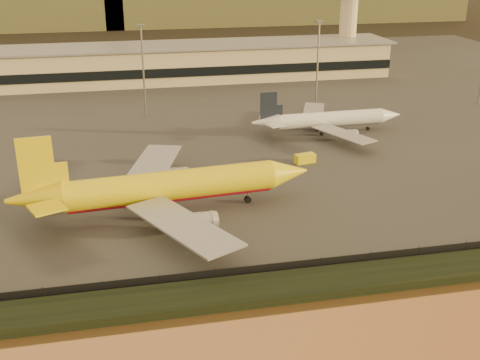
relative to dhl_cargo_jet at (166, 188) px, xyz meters
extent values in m
plane|color=black|center=(10.47, -13.01, -5.10)|extent=(900.00, 900.00, 0.00)
cube|color=black|center=(10.47, -30.01, -4.40)|extent=(320.00, 7.00, 1.40)
cube|color=#2D2D2D|center=(10.47, 81.99, -5.00)|extent=(320.00, 220.00, 0.20)
cube|color=black|center=(10.47, -26.01, -3.80)|extent=(300.00, 0.05, 2.20)
cube|color=#C9BA8C|center=(10.47, 111.99, 1.10)|extent=(160.00, 22.00, 12.00)
cube|color=black|center=(10.47, 100.79, 0.10)|extent=(160.00, 0.60, 3.00)
cube|color=gray|center=(10.47, 111.99, 7.40)|extent=(164.00, 24.00, 0.60)
cylinder|color=#C9BA8C|center=(80.47, 117.99, 10.10)|extent=(6.40, 6.40, 30.00)
cylinder|color=slate|center=(0.47, 66.99, 7.60)|extent=(0.50, 0.50, 25.00)
cube|color=slate|center=(0.47, 66.99, 20.30)|extent=(2.20, 2.20, 0.40)
cylinder|color=slate|center=(50.47, 64.99, 7.60)|extent=(0.50, 0.50, 25.00)
cube|color=slate|center=(50.47, 64.99, 20.30)|extent=(2.20, 2.20, 0.40)
cylinder|color=#DCC40B|center=(1.00, 0.09, 0.30)|extent=(38.23, 8.72, 5.47)
cylinder|color=red|center=(1.00, 0.09, -0.66)|extent=(37.08, 7.43, 4.27)
cone|color=#DCC40B|center=(23.55, 2.04, 0.30)|extent=(7.81, 6.09, 5.47)
cone|color=#DCC40B|center=(-22.60, -1.96, 0.71)|extent=(9.91, 6.27, 5.47)
cube|color=#DCC40B|center=(-21.55, -1.86, 6.73)|extent=(5.81, 0.94, 9.58)
cube|color=#DCC40B|center=(-20.97, 3.68, 1.12)|extent=(6.30, 6.26, 0.33)
cube|color=#DCC40B|center=(-20.03, -7.23, 1.12)|extent=(6.87, 6.84, 0.33)
cube|color=gray|center=(-1.31, 14.52, -0.66)|extent=(13.99, 24.81, 0.33)
cylinder|color=gray|center=(1.62, 11.21, -2.17)|extent=(6.55, 3.54, 3.01)
cube|color=gray|center=(1.21, -14.53, -0.66)|extent=(17.30, 24.46, 0.33)
cylinder|color=gray|center=(3.52, -10.76, -2.17)|extent=(6.55, 3.54, 3.01)
cylinder|color=black|center=(15.42, 1.33, -4.30)|extent=(1.28, 1.06, 1.20)
cylinder|color=slate|center=(15.42, 1.33, -3.67)|extent=(0.21, 0.21, 2.46)
cylinder|color=black|center=(-2.72, -2.71, -4.30)|extent=(1.28, 1.06, 1.20)
cylinder|color=slate|center=(-2.72, -2.71, -3.67)|extent=(0.21, 0.21, 2.46)
cylinder|color=black|center=(-3.15, 2.20, -4.30)|extent=(1.28, 1.06, 1.20)
cylinder|color=slate|center=(-3.15, 2.20, -3.67)|extent=(0.21, 0.21, 2.46)
cylinder|color=silver|center=(46.08, 40.50, -1.23)|extent=(27.94, 4.37, 3.87)
cylinder|color=gray|center=(46.08, 40.50, -1.90)|extent=(27.15, 3.50, 3.02)
cone|color=silver|center=(62.72, 40.79, -1.23)|extent=(5.49, 3.97, 3.87)
cone|color=silver|center=(28.66, 40.19, -0.94)|extent=(7.04, 4.00, 3.87)
cube|color=black|center=(29.43, 40.20, 3.32)|extent=(4.26, 0.39, 6.77)
cube|color=silver|center=(30.14, 44.08, -0.65)|extent=(4.78, 4.65, 0.23)
cube|color=silver|center=(30.28, 36.34, -0.65)|extent=(4.86, 4.74, 0.23)
cube|color=gray|center=(45.11, 51.13, -1.90)|extent=(11.30, 18.21, 0.23)
cylinder|color=gray|center=(47.10, 48.55, -2.97)|extent=(4.68, 2.21, 2.13)
cube|color=gray|center=(45.49, 29.84, -1.90)|extent=(11.80, 18.15, 0.23)
cylinder|color=gray|center=(47.38, 32.49, -2.97)|extent=(4.68, 2.21, 2.13)
cylinder|color=black|center=(56.72, 40.69, -4.48)|extent=(0.86, 0.69, 0.85)
cylinder|color=slate|center=(56.72, 40.69, -4.03)|extent=(0.20, 0.20, 1.74)
cylinder|color=black|center=(43.21, 38.70, -4.48)|extent=(0.86, 0.69, 0.85)
cylinder|color=slate|center=(43.21, 38.70, -4.03)|extent=(0.20, 0.20, 1.74)
cylinder|color=black|center=(43.14, 42.19, -4.48)|extent=(0.86, 0.69, 0.85)
cylinder|color=slate|center=(43.14, 42.19, -4.03)|extent=(0.20, 0.20, 1.74)
cube|color=#DCC40B|center=(32.79, 20.10, -3.88)|extent=(4.87, 2.90, 2.05)
cube|color=silver|center=(0.41, 26.75, -3.89)|extent=(4.65, 2.35, 2.03)
camera|label=1|loc=(-7.83, -100.79, 41.41)|focal=45.00mm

